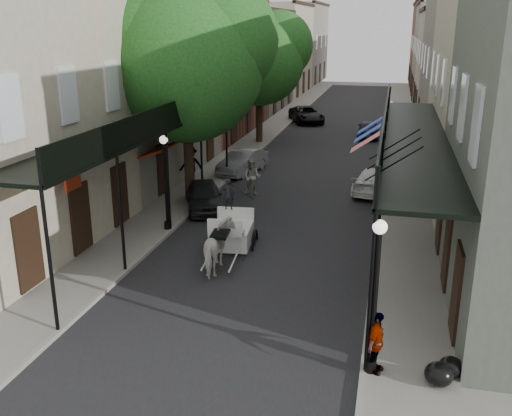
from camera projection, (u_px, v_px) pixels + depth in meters
The scene contains 24 objects.
ground at pixel (225, 315), 16.03m from camera, with size 140.00×140.00×0.00m, color gray.
road at pixel (318, 159), 34.54m from camera, with size 8.00×90.00×0.01m, color black.
sidewalk_left at pixel (239, 154), 35.63m from camera, with size 2.20×90.00×0.12m, color gray.
sidewalk_right at pixel (403, 163), 33.42m from camera, with size 2.20×90.00×0.12m, color gray.
building_row_left at pixel (227, 59), 44.09m from camera, with size 5.00×80.00×10.50m, color #BAB295.
building_row_right at pixel (460, 62), 40.29m from camera, with size 5.00×80.00×10.50m, color gray.
gallery_left at pixel (156, 125), 22.31m from camera, with size 2.20×18.05×4.88m.
gallery_right at pixel (408, 135), 20.19m from camera, with size 2.20×18.05×4.88m.
tree_near at pixel (195, 56), 24.39m from camera, with size 7.31×6.80×9.63m.
tree_far at pixel (265, 56), 37.56m from camera, with size 6.45×6.00×8.61m.
lamppost_right_near at pixel (375, 296), 12.64m from camera, with size 0.32×0.32×3.71m.
lamppost_left at pixel (166, 181), 21.86m from camera, with size 0.32×0.32×3.71m.
lamppost_right_far at pixel (389, 135), 31.16m from camera, with size 0.32×0.32×3.71m.
horse at pixel (220, 247), 18.68m from camera, with size 0.89×1.95×1.65m, color silver.
carriage at pixel (233, 215), 21.02m from camera, with size 1.84×2.55×2.76m.
pedestrian_walking at pixel (252, 177), 27.11m from camera, with size 0.85×0.66×1.74m, color #A5A59C.
pedestrian_sidewalk_left at pixel (191, 165), 28.62m from camera, with size 1.22×0.70×1.90m, color gray.
pedestrian_sidewalk_right at pixel (376, 343), 12.98m from camera, with size 0.89×0.37×1.51m, color gray.
car_left_near at pixel (204, 196), 24.98m from camera, with size 1.51×3.75×1.28m, color black.
car_left_mid at pixel (243, 162), 31.14m from camera, with size 1.35×3.88×1.28m, color gray.
car_left_far at pixel (306, 115), 47.32m from camera, with size 2.21×4.80×1.33m, color black.
car_right_near at pixel (375, 181), 27.54m from camera, with size 1.68×4.14×1.20m, color silver.
car_right_far at pixel (368, 129), 40.93m from camera, with size 1.52×3.78×1.29m, color black.
trash_bags at pixel (444, 371), 12.78m from camera, with size 0.90×1.05×0.54m.
Camera 1 is at (4.18, -13.74, 7.78)m, focal length 40.00 mm.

